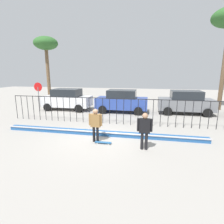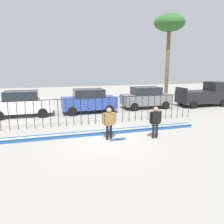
{
  "view_description": "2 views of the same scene",
  "coord_description": "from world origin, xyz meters",
  "px_view_note": "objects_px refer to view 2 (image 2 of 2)",
  "views": [
    {
      "loc": [
        2.41,
        -8.45,
        3.35
      ],
      "look_at": [
        0.33,
        1.97,
        0.99
      ],
      "focal_mm": 28.72,
      "sensor_mm": 36.0,
      "label": 1
    },
    {
      "loc": [
        -2.92,
        -10.73,
        3.68
      ],
      "look_at": [
        0.79,
        1.72,
        0.96
      ],
      "focal_mm": 35.18,
      "sensor_mm": 36.0,
      "label": 2
    }
  ],
  "objects_px": {
    "skateboard": "(118,139)",
    "parked_car_blue": "(89,101)",
    "parked_car_white": "(22,103)",
    "camera_operator": "(155,120)",
    "pickup_truck": "(204,95)",
    "parked_car_gray": "(146,97)",
    "skateboarder": "(109,121)",
    "palm_tree_tall": "(169,26)"
  },
  "relations": [
    {
      "from": "camera_operator",
      "to": "parked_car_blue",
      "type": "bearing_deg",
      "value": -54.35
    },
    {
      "from": "pickup_truck",
      "to": "parked_car_gray",
      "type": "bearing_deg",
      "value": -179.34
    },
    {
      "from": "skateboard",
      "to": "palm_tree_tall",
      "type": "bearing_deg",
      "value": 56.2
    },
    {
      "from": "skateboarder",
      "to": "palm_tree_tall",
      "type": "xyz_separation_m",
      "value": [
        8.87,
        9.73,
        6.56
      ]
    },
    {
      "from": "parked_car_gray",
      "to": "parked_car_blue",
      "type": "bearing_deg",
      "value": -174.41
    },
    {
      "from": "skateboard",
      "to": "parked_car_blue",
      "type": "xyz_separation_m",
      "value": [
        -0.13,
        7.13,
        0.91
      ]
    },
    {
      "from": "skateboard",
      "to": "skateboarder",
      "type": "bearing_deg",
      "value": 163.75
    },
    {
      "from": "parked_car_blue",
      "to": "palm_tree_tall",
      "type": "height_order",
      "value": "palm_tree_tall"
    },
    {
      "from": "camera_operator",
      "to": "palm_tree_tall",
      "type": "xyz_separation_m",
      "value": [
        6.52,
        10.18,
        6.55
      ]
    },
    {
      "from": "parked_car_gray",
      "to": "palm_tree_tall",
      "type": "bearing_deg",
      "value": 35.84
    },
    {
      "from": "skateboarder",
      "to": "parked_car_white",
      "type": "height_order",
      "value": "parked_car_white"
    },
    {
      "from": "skateboard",
      "to": "palm_tree_tall",
      "type": "distance_m",
      "value": 15.02
    },
    {
      "from": "pickup_truck",
      "to": "palm_tree_tall",
      "type": "bearing_deg",
      "value": 135.8
    },
    {
      "from": "palm_tree_tall",
      "to": "skateboarder",
      "type": "bearing_deg",
      "value": -132.36
    },
    {
      "from": "parked_car_white",
      "to": "parked_car_blue",
      "type": "xyz_separation_m",
      "value": [
        5.04,
        -0.07,
        0.0
      ]
    },
    {
      "from": "skateboard",
      "to": "palm_tree_tall",
      "type": "height_order",
      "value": "palm_tree_tall"
    },
    {
      "from": "parked_car_white",
      "to": "skateboard",
      "type": "bearing_deg",
      "value": -56.58
    },
    {
      "from": "skateboard",
      "to": "parked_car_blue",
      "type": "relative_size",
      "value": 0.19
    },
    {
      "from": "palm_tree_tall",
      "to": "camera_operator",
      "type": "bearing_deg",
      "value": -122.62
    },
    {
      "from": "parked_car_white",
      "to": "pickup_truck",
      "type": "distance_m",
      "value": 16.04
    },
    {
      "from": "camera_operator",
      "to": "pickup_truck",
      "type": "relative_size",
      "value": 0.35
    },
    {
      "from": "skateboarder",
      "to": "camera_operator",
      "type": "height_order",
      "value": "camera_operator"
    },
    {
      "from": "skateboard",
      "to": "parked_car_gray",
      "type": "bearing_deg",
      "value": 62.75
    },
    {
      "from": "camera_operator",
      "to": "parked_car_white",
      "type": "relative_size",
      "value": 0.39
    },
    {
      "from": "parked_car_white",
      "to": "parked_car_gray",
      "type": "relative_size",
      "value": 1.0
    },
    {
      "from": "skateboarder",
      "to": "palm_tree_tall",
      "type": "height_order",
      "value": "palm_tree_tall"
    },
    {
      "from": "pickup_truck",
      "to": "skateboarder",
      "type": "bearing_deg",
      "value": -143.09
    },
    {
      "from": "camera_operator",
      "to": "parked_car_gray",
      "type": "distance_m",
      "value": 8.44
    },
    {
      "from": "camera_operator",
      "to": "parked_car_white",
      "type": "distance_m",
      "value": 10.32
    },
    {
      "from": "camera_operator",
      "to": "parked_car_gray",
      "type": "height_order",
      "value": "parked_car_gray"
    },
    {
      "from": "parked_car_white",
      "to": "camera_operator",
      "type": "bearing_deg",
      "value": -48.71
    },
    {
      "from": "parked_car_gray",
      "to": "skateboarder",
      "type": "bearing_deg",
      "value": -125.72
    },
    {
      "from": "parked_car_white",
      "to": "palm_tree_tall",
      "type": "xyz_separation_m",
      "value": [
        13.63,
        2.7,
        6.58
      ]
    },
    {
      "from": "skateboarder",
      "to": "parked_car_gray",
      "type": "distance_m",
      "value": 9.2
    },
    {
      "from": "camera_operator",
      "to": "parked_car_white",
      "type": "bearing_deg",
      "value": -26.44
    },
    {
      "from": "skateboard",
      "to": "pickup_truck",
      "type": "xyz_separation_m",
      "value": [
        10.87,
        7.06,
        0.98
      ]
    },
    {
      "from": "skateboarder",
      "to": "parked_car_blue",
      "type": "height_order",
      "value": "parked_car_blue"
    },
    {
      "from": "parked_car_gray",
      "to": "palm_tree_tall",
      "type": "height_order",
      "value": "palm_tree_tall"
    },
    {
      "from": "parked_car_white",
      "to": "pickup_truck",
      "type": "xyz_separation_m",
      "value": [
        16.04,
        -0.14,
        0.06
      ]
    },
    {
      "from": "skateboarder",
      "to": "camera_operator",
      "type": "xyz_separation_m",
      "value": [
        2.35,
        -0.45,
        0.01
      ]
    },
    {
      "from": "skateboarder",
      "to": "parked_car_gray",
      "type": "relative_size",
      "value": 0.38
    },
    {
      "from": "parked_car_blue",
      "to": "pickup_truck",
      "type": "bearing_deg",
      "value": -2.7
    }
  ]
}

